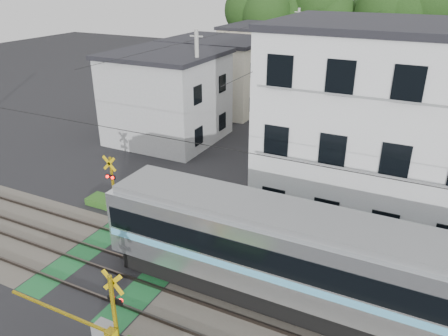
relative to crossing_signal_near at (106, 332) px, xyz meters
The scene contains 11 objects.
ground 4.53m from the crossing_signal_near, 125.29° to the left, with size 120.00×120.00×0.00m, color black.
track_bed 4.53m from the crossing_signal_near, 125.29° to the left, with size 120.00×120.00×0.14m.
crossing_signal_near is the anchor object (origin of this frame).
crossing_signal_far 8.95m from the crossing_signal_near, 125.29° to the left, with size 4.74×0.65×3.09m.
apartment_block 14.95m from the crossing_signal_near, 65.78° to the left, with size 10.20×8.36×9.30m.
houses_row 29.77m from the crossing_signal_near, 94.51° to the left, with size 22.07×31.35×6.80m.
tree_hill 52.07m from the crossing_signal_near, 92.64° to the left, with size 40.00×13.23×11.84m.
catenary 5.84m from the crossing_signal_near, 47.20° to the left, with size 60.00×5.04×7.00m.
utility_poles 27.12m from the crossing_signal_near, 97.77° to the left, with size 7.90×42.00×8.00m.
pedestrian 35.20m from the crossing_signal_near, 93.74° to the left, with size 0.58×0.38×1.59m, color #2F343B.
weed_patches 3.70m from the crossing_signal_near, 103.09° to the left, with size 10.25×8.80×0.40m.
Camera 1 is at (10.68, -11.45, 11.15)m, focal length 35.00 mm.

